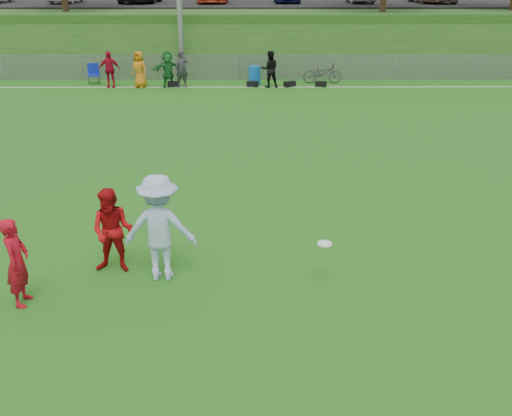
{
  "coord_description": "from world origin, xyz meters",
  "views": [
    {
      "loc": [
        0.65,
        -9.44,
        5.21
      ],
      "look_at": [
        0.71,
        0.5,
        1.04
      ],
      "focal_mm": 40.0,
      "sensor_mm": 36.0,
      "label": 1
    }
  ],
  "objects_px": {
    "player_red_center": "(113,231)",
    "bicycle": "(323,73)",
    "player_red_left": "(17,262)",
    "recycling_bin": "(255,75)",
    "frisbee": "(325,244)",
    "player_blue": "(160,228)"
  },
  "relations": [
    {
      "from": "player_blue",
      "to": "bicycle",
      "type": "xyz_separation_m",
      "value": [
        5.11,
        19.28,
        -0.49
      ]
    },
    {
      "from": "bicycle",
      "to": "frisbee",
      "type": "bearing_deg",
      "value": 174.7
    },
    {
      "from": "player_red_left",
      "to": "player_red_center",
      "type": "height_order",
      "value": "player_red_center"
    },
    {
      "from": "player_red_left",
      "to": "player_blue",
      "type": "height_order",
      "value": "player_blue"
    },
    {
      "from": "player_red_left",
      "to": "bicycle",
      "type": "bearing_deg",
      "value": -22.72
    },
    {
      "from": "frisbee",
      "to": "player_blue",
      "type": "bearing_deg",
      "value": 173.42
    },
    {
      "from": "player_blue",
      "to": "recycling_bin",
      "type": "bearing_deg",
      "value": -93.69
    },
    {
      "from": "player_red_left",
      "to": "recycling_bin",
      "type": "relative_size",
      "value": 1.78
    },
    {
      "from": "player_red_center",
      "to": "bicycle",
      "type": "relative_size",
      "value": 0.86
    },
    {
      "from": "player_red_left",
      "to": "frisbee",
      "type": "bearing_deg",
      "value": -86.84
    },
    {
      "from": "player_blue",
      "to": "frisbee",
      "type": "height_order",
      "value": "player_blue"
    },
    {
      "from": "player_red_left",
      "to": "recycling_bin",
      "type": "xyz_separation_m",
      "value": [
        3.98,
        19.92,
        -0.34
      ]
    },
    {
      "from": "player_red_left",
      "to": "player_red_center",
      "type": "bearing_deg",
      "value": -52.52
    },
    {
      "from": "player_red_left",
      "to": "bicycle",
      "type": "distance_m",
      "value": 21.43
    },
    {
      "from": "player_blue",
      "to": "frisbee",
      "type": "bearing_deg",
      "value": 174.97
    },
    {
      "from": "player_red_center",
      "to": "bicycle",
      "type": "xyz_separation_m",
      "value": [
        6.02,
        19.02,
        -0.31
      ]
    },
    {
      "from": "player_blue",
      "to": "recycling_bin",
      "type": "relative_size",
      "value": 2.27
    },
    {
      "from": "player_blue",
      "to": "bicycle",
      "type": "bearing_deg",
      "value": -103.29
    },
    {
      "from": "player_red_left",
      "to": "player_blue",
      "type": "distance_m",
      "value": 2.4
    },
    {
      "from": "player_blue",
      "to": "recycling_bin",
      "type": "distance_m",
      "value": 19.15
    },
    {
      "from": "player_red_center",
      "to": "player_blue",
      "type": "bearing_deg",
      "value": -10.14
    },
    {
      "from": "frisbee",
      "to": "recycling_bin",
      "type": "xyz_separation_m",
      "value": [
        -1.14,
        19.4,
        -0.4
      ]
    }
  ]
}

